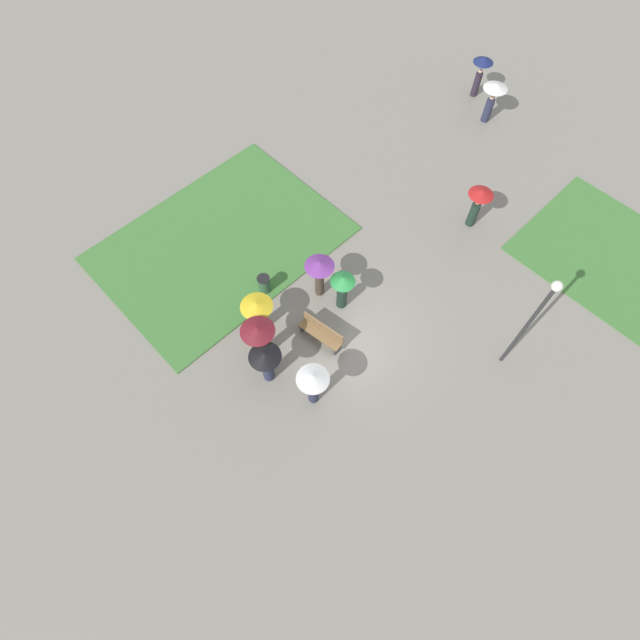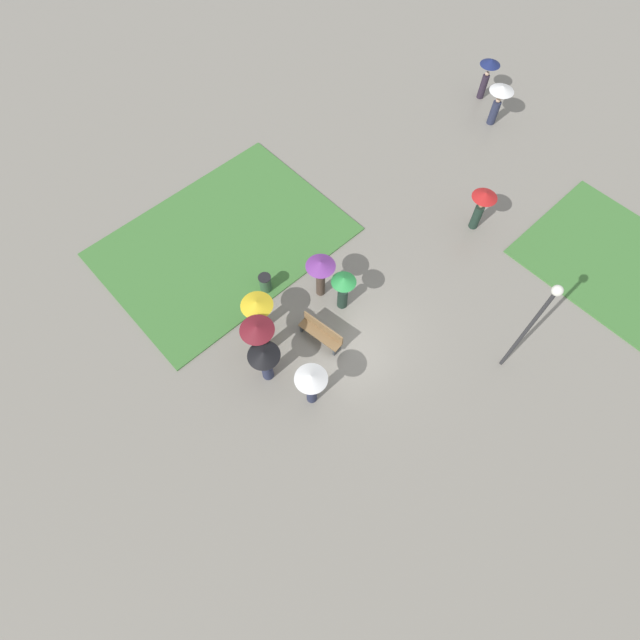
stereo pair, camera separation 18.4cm
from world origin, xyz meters
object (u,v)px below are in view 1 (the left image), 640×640
Objects in this scene: lamp_post at (534,316)px; crowd_person_white at (313,383)px; crowd_person_maroon at (259,336)px; crowd_person_green at (342,287)px; park_bench at (322,332)px; lone_walker_far_path at (478,201)px; trash_bin at (264,284)px; lone_walker_near_lawn at (481,69)px; crowd_person_yellow at (257,310)px; crowd_person_black at (266,361)px; crowd_person_purple at (319,271)px; lone_walker_mid_plaza at (493,95)px.

crowd_person_white is (-3.59, -5.78, -1.72)m from lamp_post.
crowd_person_maroon is 1.08× the size of crowd_person_green.
park_bench is 1.77m from crowd_person_green.
crowd_person_maroon is 10.18m from lone_walker_far_path.
lone_walker_near_lawn is at bearing 95.63° from trash_bin.
crowd_person_green reaches higher than park_bench.
crowd_person_yellow reaches higher than park_bench.
trash_bin is 0.42× the size of lone_walker_near_lawn.
crowd_person_yellow is at bearing 104.00° from crowd_person_black.
crowd_person_green is at bearing 51.03° from crowd_person_black.
park_bench is 1.01× the size of crowd_person_yellow.
lone_walker_near_lawn is at bearing -55.92° from lone_walker_far_path.
crowd_person_white is 1.02× the size of lone_walker_far_path.
trash_bin is 3.05m from crowd_person_green.
crowd_person_black is at bearing -114.51° from crowd_person_purple.
lone_walker_near_lawn is (-2.58, 16.08, 0.15)m from crowd_person_yellow.
lamp_post is 2.75× the size of crowd_person_green.
crowd_person_purple is at bearing 7.19° from lone_walker_mid_plaza.
lone_walker_mid_plaza is at bearing -60.84° from lone_walker_far_path.
trash_bin is 0.42× the size of crowd_person_white.
lone_walker_near_lawn reaches higher than crowd_person_white.
crowd_person_purple reaches higher than crowd_person_yellow.
crowd_person_white reaches higher than lone_walker_mid_plaza.
trash_bin is at bearing -169.80° from crowd_person_maroon.
lone_walker_far_path reaches higher than crowd_person_green.
lone_walker_far_path is (1.92, 6.81, -0.12)m from crowd_person_purple.
crowd_person_maroon is 0.92m from crowd_person_black.
crowd_person_purple is at bearing 72.05° from lone_walker_far_path.
lone_walker_mid_plaza reaches higher than trash_bin.
crowd_person_black is at bearing -109.06° from crowd_person_yellow.
crowd_person_maroon is at bearing 79.46° from lone_walker_far_path.
lone_walker_mid_plaza reaches higher than crowd_person_green.
crowd_person_maroon is at bearing 110.28° from crowd_person_black.
lamp_post reaches higher than crowd_person_white.
crowd_person_black reaches higher than crowd_person_green.
park_bench is 0.91× the size of lone_walker_far_path.
trash_bin is at bearing 65.24° from lone_walker_far_path.
lamp_post is 8.88m from crowd_person_yellow.
crowd_person_black is (1.65, -1.05, 0.03)m from crowd_person_yellow.
crowd_person_yellow is at bearing -164.60° from crowd_person_maroon.
crowd_person_maroon is at bearing -135.71° from lamp_post.
lamp_post is 6.38m from crowd_person_green.
crowd_person_maroon is 2.48m from crowd_person_white.
crowd_person_yellow is at bearing 73.99° from lone_walker_far_path.
crowd_person_white is (3.32, -0.52, 0.16)m from crowd_person_yellow.
crowd_person_black is 0.93× the size of lone_walker_near_lawn.
park_bench is 0.35× the size of lamp_post.
crowd_person_maroon is (-1.02, -1.93, 0.92)m from park_bench.
crowd_person_yellow is (-6.90, -5.26, -1.88)m from lamp_post.
crowd_person_purple is (-0.45, 3.26, 0.05)m from crowd_person_maroon.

